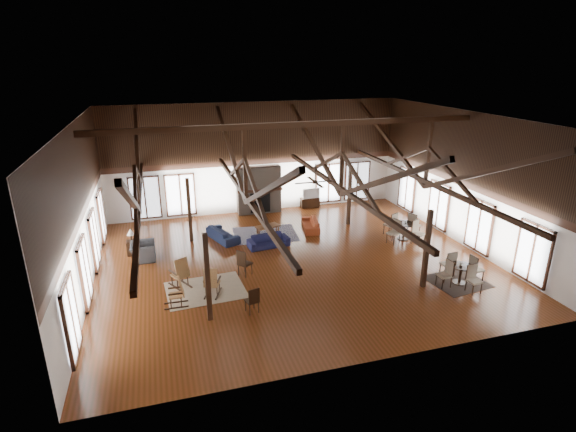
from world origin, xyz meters
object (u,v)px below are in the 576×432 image
object	(u,v)px
sofa_navy_left	(223,234)
sofa_orange	(311,224)
sofa_navy_front	(269,241)
armchair	(143,251)
tv_console	(310,202)
coffee_table	(268,227)
cafe_table_near	(461,271)
cafe_table_far	(404,228)

from	to	relation	value
sofa_navy_left	sofa_orange	world-z (taller)	sofa_navy_left
sofa_navy_front	armchair	xyz separation A→B (m)	(-5.48, 0.18, 0.09)
armchair	tv_console	xyz separation A→B (m)	(9.17, 4.74, -0.09)
sofa_navy_front	sofa_orange	size ratio (longest dim) A/B	1.04
sofa_navy_left	tv_console	xyz separation A→B (m)	(5.57, 3.52, -0.02)
sofa_navy_left	coffee_table	distance (m)	2.22
armchair	tv_console	bearing A→B (deg)	-62.21
tv_console	armchair	bearing A→B (deg)	-152.68
sofa_orange	coffee_table	world-z (taller)	sofa_orange
sofa_orange	sofa_navy_front	bearing A→B (deg)	-48.27
sofa_navy_left	armchair	xyz separation A→B (m)	(-3.60, -1.22, 0.07)
cafe_table_near	cafe_table_far	xyz separation A→B (m)	(0.22, 4.56, 0.04)
cafe_table_near	coffee_table	bearing A→B (deg)	129.79
cafe_table_far	coffee_table	bearing A→B (deg)	158.08
sofa_navy_front	coffee_table	size ratio (longest dim) A/B	1.48
coffee_table	sofa_navy_front	bearing A→B (deg)	-119.69
sofa_navy_front	coffee_table	world-z (taller)	sofa_navy_front
sofa_navy_front	cafe_table_far	xyz separation A→B (m)	(6.39, -0.94, 0.28)
cafe_table_near	cafe_table_far	world-z (taller)	cafe_table_far
armchair	cafe_table_far	distance (m)	11.92
cafe_table_far	sofa_navy_left	bearing A→B (deg)	164.24
armchair	tv_console	world-z (taller)	armchair
cafe_table_near	sofa_orange	bearing A→B (deg)	117.17
cafe_table_near	tv_console	world-z (taller)	cafe_table_near
cafe_table_far	tv_console	world-z (taller)	cafe_table_far
armchair	cafe_table_far	bearing A→B (deg)	-94.91
armchair	cafe_table_far	world-z (taller)	cafe_table_far
sofa_orange	armchair	distance (m)	8.15
sofa_navy_left	sofa_orange	size ratio (longest dim) A/B	1.10
armchair	tv_console	distance (m)	10.32
cafe_table_near	sofa_navy_left	bearing A→B (deg)	139.40
sofa_navy_front	sofa_navy_left	world-z (taller)	sofa_navy_left
cafe_table_far	tv_console	bearing A→B (deg)	114.71
sofa_navy_left	cafe_table_near	size ratio (longest dim) A/B	1.00
sofa_navy_front	armchair	world-z (taller)	armchair
tv_console	sofa_navy_front	bearing A→B (deg)	-126.92
coffee_table	cafe_table_far	size ratio (longest dim) A/B	0.59
sofa_navy_front	armchair	bearing A→B (deg)	171.07
sofa_navy_front	sofa_navy_left	bearing A→B (deg)	136.42
armchair	cafe_table_near	bearing A→B (deg)	-115.53
sofa_navy_front	cafe_table_near	bearing A→B (deg)	-48.86
sofa_navy_left	cafe_table_far	distance (m)	8.60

